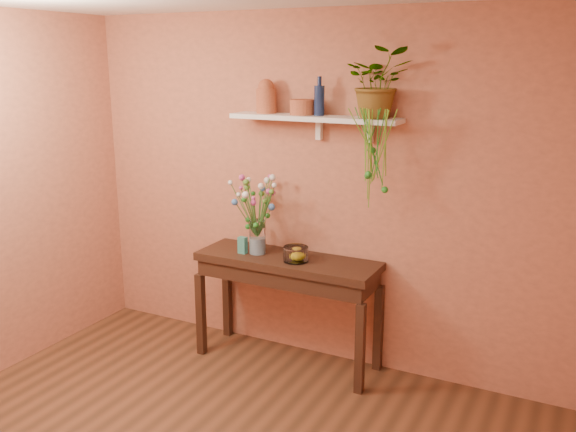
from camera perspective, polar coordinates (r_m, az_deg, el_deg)
room at (r=3.14m, az=-12.96°, el=-4.45°), size 4.04×4.04×2.70m
sideboard at (r=4.78m, az=-0.07°, el=-5.26°), size 1.42×0.46×0.86m
wall_shelf at (r=4.57m, az=2.56°, el=8.94°), size 1.30×0.24×0.19m
terracotta_jug at (r=4.76m, az=-2.01°, el=10.90°), size 0.18×0.18×0.26m
terracotta_pot at (r=4.62m, az=1.32°, el=9.98°), size 0.23×0.23×0.11m
blue_bottle at (r=4.55m, az=2.90°, el=10.63°), size 0.08×0.08×0.28m
spider_plant at (r=4.39m, az=8.34°, el=12.06°), size 0.55×0.51×0.49m
plant_fronds at (r=4.29m, az=7.85°, el=5.35°), size 0.32×0.25×0.72m
glass_vase at (r=4.81m, az=-2.83°, el=-2.17°), size 0.13×0.13×0.27m
bouquet at (r=4.74m, az=-2.87°, el=1.59°), size 0.42×0.46×0.48m
glass_bowl at (r=4.64m, az=0.72°, el=-3.57°), size 0.19×0.19×0.11m
lemon at (r=4.66m, az=0.82°, el=-3.63°), size 0.07×0.07×0.07m
carton at (r=4.84m, az=-4.20°, el=-2.69°), size 0.07×0.05×0.13m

